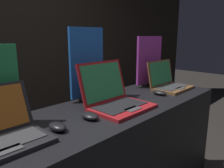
% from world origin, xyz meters
% --- Properties ---
extents(wall_back, '(8.00, 0.05, 2.80)m').
position_xyz_m(wall_back, '(0.00, 1.96, 1.40)').
color(wall_back, black).
rests_on(wall_back, ground_plane).
extents(display_counter, '(1.86, 0.59, 0.87)m').
position_xyz_m(display_counter, '(0.00, 0.30, 0.43)').
color(display_counter, black).
rests_on(display_counter, ground_plane).
extents(mouse_front, '(0.07, 0.11, 0.04)m').
position_xyz_m(mouse_front, '(-0.45, 0.23, 0.89)').
color(mouse_front, black).
rests_on(mouse_front, display_counter).
extents(laptop_middle, '(0.38, 0.36, 0.28)m').
position_xyz_m(laptop_middle, '(0.00, 0.28, 0.93)').
color(laptop_middle, maroon).
rests_on(laptop_middle, display_counter).
extents(mouse_middle, '(0.07, 0.12, 0.04)m').
position_xyz_m(mouse_middle, '(-0.25, 0.23, 0.88)').
color(mouse_middle, black).
rests_on(mouse_middle, display_counter).
extents(promo_stand_middle, '(0.29, 0.07, 0.51)m').
position_xyz_m(promo_stand_middle, '(0.00, 0.54, 1.11)').
color(promo_stand_middle, black).
rests_on(promo_stand_middle, display_counter).
extents(laptop_back, '(0.36, 0.27, 0.24)m').
position_xyz_m(laptop_back, '(0.69, 0.29, 0.92)').
color(laptop_back, brown).
rests_on(laptop_back, display_counter).
extents(mouse_back, '(0.06, 0.12, 0.04)m').
position_xyz_m(mouse_back, '(0.45, 0.22, 0.88)').
color(mouse_back, black).
rests_on(mouse_back, display_counter).
extents(promo_stand_back, '(0.36, 0.07, 0.45)m').
position_xyz_m(promo_stand_back, '(0.69, 0.49, 1.08)').
color(promo_stand_back, black).
rests_on(promo_stand_back, display_counter).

